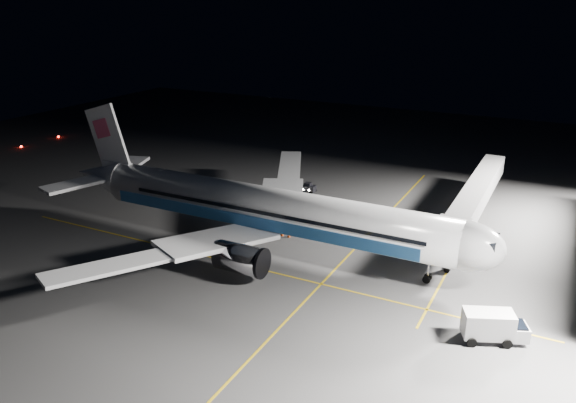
% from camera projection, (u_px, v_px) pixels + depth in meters
% --- Properties ---
extents(ground, '(200.00, 200.00, 0.00)m').
position_uv_depth(ground, '(269.00, 247.00, 72.63)').
color(ground, '#4C4C4F').
rests_on(ground, ground).
extents(guide_line_main, '(0.25, 80.00, 0.01)m').
position_uv_depth(guide_line_main, '(341.00, 263.00, 68.34)').
color(guide_line_main, gold).
rests_on(guide_line_main, ground).
extents(guide_line_cross, '(70.00, 0.25, 0.01)m').
position_uv_depth(guide_line_cross, '(245.00, 266.00, 67.62)').
color(guide_line_cross, gold).
rests_on(guide_line_cross, ground).
extents(guide_line_side, '(0.25, 40.00, 0.01)m').
position_uv_depth(guide_line_side, '(458.00, 251.00, 71.53)').
color(guide_line_side, gold).
rests_on(guide_line_side, ground).
extents(airliner, '(61.48, 54.22, 16.64)m').
position_uv_depth(airliner, '(262.00, 209.00, 71.31)').
color(airliner, silver).
rests_on(airliner, ground).
extents(jet_bridge, '(3.60, 34.40, 6.30)m').
position_uv_depth(jet_bridge, '(474.00, 198.00, 76.67)').
color(jet_bridge, '#B2B2B7').
rests_on(jet_bridge, ground).
extents(service_truck, '(6.33, 4.46, 3.02)m').
position_uv_depth(service_truck, '(494.00, 326.00, 52.43)').
color(service_truck, silver).
rests_on(service_truck, ground).
extents(baggage_tug, '(2.45, 1.98, 1.75)m').
position_uv_depth(baggage_tug, '(308.00, 188.00, 92.41)').
color(baggage_tug, black).
rests_on(baggage_tug, ground).
extents(safety_cone_a, '(0.46, 0.46, 0.68)m').
position_uv_depth(safety_cone_a, '(289.00, 235.00, 75.57)').
color(safety_cone_a, '#FF4D0A').
rests_on(safety_cone_a, ground).
extents(safety_cone_b, '(0.40, 0.40, 0.60)m').
position_uv_depth(safety_cone_b, '(282.00, 234.00, 75.97)').
color(safety_cone_b, '#FF4D0A').
rests_on(safety_cone_b, ground).
extents(safety_cone_c, '(0.38, 0.38, 0.56)m').
position_uv_depth(safety_cone_c, '(264.00, 221.00, 80.43)').
color(safety_cone_c, '#FF4D0A').
rests_on(safety_cone_c, ground).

